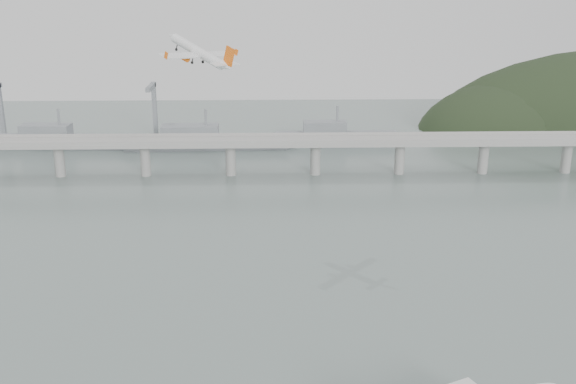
{
  "coord_description": "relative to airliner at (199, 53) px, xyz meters",
  "views": [
    {
      "loc": [
        -6.3,
        -183.32,
        113.24
      ],
      "look_at": [
        0.0,
        55.0,
        36.0
      ],
      "focal_mm": 42.0,
      "sensor_mm": 36.0,
      "label": 1
    }
  ],
  "objects": [
    {
      "name": "ground",
      "position": [
        35.05,
        -95.01,
        -82.92
      ],
      "size": [
        900.0,
        900.0,
        0.0
      ],
      "primitive_type": "plane",
      "color": "slate",
      "rests_on": "ground"
    },
    {
      "name": "bridge",
      "position": [
        33.9,
        104.99,
        -65.27
      ],
      "size": [
        800.0,
        22.0,
        23.9
      ],
      "color": "#989895",
      "rests_on": "ground"
    },
    {
      "name": "distant_fleet",
      "position": [
        -120.31,
        170.07,
        -76.7
      ],
      "size": [
        453.0,
        60.9,
        40.0
      ],
      "color": "slate",
      "rests_on": "ground"
    },
    {
      "name": "airliner",
      "position": [
        0.0,
        0.0,
        0.0
      ],
      "size": [
        32.75,
        32.57,
        15.01
      ],
      "rotation": [
        0.05,
        -0.29,
        2.36
      ],
      "color": "white",
      "rests_on": "ground"
    }
  ]
}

